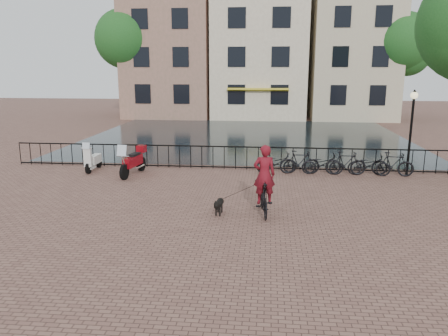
# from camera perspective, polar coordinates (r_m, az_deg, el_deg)

# --- Properties ---
(ground) EXTENTS (100.00, 100.00, 0.00)m
(ground) POSITION_cam_1_polar(r_m,az_deg,el_deg) (11.71, -1.50, -9.06)
(ground) COLOR brown
(ground) RESTS_ON ground
(canal_water) EXTENTS (20.00, 20.00, 0.00)m
(canal_water) POSITION_cam_1_polar(r_m,az_deg,el_deg) (28.43, 2.92, 4.13)
(canal_water) COLOR black
(canal_water) RESTS_ON ground
(railing) EXTENTS (20.00, 0.05, 1.02)m
(railing) POSITION_cam_1_polar(r_m,az_deg,el_deg) (19.21, 1.51, 1.33)
(railing) COLOR black
(railing) RESTS_ON ground
(canal_house_left) EXTENTS (7.50, 9.00, 12.80)m
(canal_house_left) POSITION_cam_1_polar(r_m,az_deg,el_deg) (41.76, -6.76, 15.72)
(canal_house_left) COLOR #81624B
(canal_house_left) RESTS_ON ground
(canal_house_mid) EXTENTS (8.00, 9.50, 11.80)m
(canal_house_mid) POSITION_cam_1_polar(r_m,az_deg,el_deg) (40.79, 4.70, 15.12)
(canal_house_mid) COLOR #C8B697
(canal_house_mid) RESTS_ON ground
(canal_house_right) EXTENTS (7.00, 9.00, 13.30)m
(canal_house_right) POSITION_cam_1_polar(r_m,az_deg,el_deg) (41.43, 16.29, 15.67)
(canal_house_right) COLOR #BFAA8E
(canal_house_right) RESTS_ON ground
(tree_far_left) EXTENTS (5.04, 5.04, 9.27)m
(tree_far_left) POSITION_cam_1_polar(r_m,az_deg,el_deg) (39.80, -12.87, 16.10)
(tree_far_left) COLOR black
(tree_far_left) RESTS_ON ground
(tree_far_right) EXTENTS (4.76, 4.76, 8.76)m
(tree_far_right) POSITION_cam_1_polar(r_m,az_deg,el_deg) (39.26, 22.26, 14.97)
(tree_far_right) COLOR black
(tree_far_right) RESTS_ON ground
(lamp_post) EXTENTS (0.30, 0.30, 3.45)m
(lamp_post) POSITION_cam_1_polar(r_m,az_deg,el_deg) (19.35, 23.35, 5.98)
(lamp_post) COLOR black
(lamp_post) RESTS_ON ground
(cyclist) EXTENTS (0.85, 1.90, 2.53)m
(cyclist) POSITION_cam_1_polar(r_m,az_deg,el_deg) (13.21, 5.26, -2.12)
(cyclist) COLOR black
(cyclist) RESTS_ON ground
(dog) EXTENTS (0.30, 0.80, 0.53)m
(dog) POSITION_cam_1_polar(r_m,az_deg,el_deg) (13.39, -0.66, -4.96)
(dog) COLOR black
(dog) RESTS_ON ground
(motorcycle) EXTENTS (0.81, 2.10, 1.46)m
(motorcycle) POSITION_cam_1_polar(r_m,az_deg,el_deg) (18.45, -11.83, 1.29)
(motorcycle) COLOR maroon
(motorcycle) RESTS_ON ground
(scooter) EXTENTS (0.43, 1.48, 1.37)m
(scooter) POSITION_cam_1_polar(r_m,az_deg,el_deg) (19.70, -16.73, 1.62)
(scooter) COLOR silver
(scooter) RESTS_ON ground
(parked_bike_0) EXTENTS (1.79, 0.89, 0.90)m
(parked_bike_0) POSITION_cam_1_polar(r_m,az_deg,el_deg) (18.58, 6.91, 0.68)
(parked_bike_0) COLOR black
(parked_bike_0) RESTS_ON ground
(parked_bike_1) EXTENTS (1.68, 0.55, 1.00)m
(parked_bike_1) POSITION_cam_1_polar(r_m,az_deg,el_deg) (18.62, 9.84, 0.75)
(parked_bike_1) COLOR black
(parked_bike_1) RESTS_ON ground
(parked_bike_2) EXTENTS (1.73, 0.64, 0.90)m
(parked_bike_2) POSITION_cam_1_polar(r_m,az_deg,el_deg) (18.72, 12.73, 0.54)
(parked_bike_2) COLOR black
(parked_bike_2) RESTS_ON ground
(parked_bike_3) EXTENTS (1.67, 0.51, 1.00)m
(parked_bike_3) POSITION_cam_1_polar(r_m,az_deg,el_deg) (18.85, 15.61, 0.61)
(parked_bike_3) COLOR black
(parked_bike_3) RESTS_ON ground
(parked_bike_4) EXTENTS (1.77, 0.78, 0.90)m
(parked_bike_4) POSITION_cam_1_polar(r_m,az_deg,el_deg) (19.05, 18.41, 0.40)
(parked_bike_4) COLOR black
(parked_bike_4) RESTS_ON ground
(parked_bike_5) EXTENTS (1.72, 0.72, 1.00)m
(parked_bike_5) POSITION_cam_1_polar(r_m,az_deg,el_deg) (19.27, 21.18, 0.47)
(parked_bike_5) COLOR black
(parked_bike_5) RESTS_ON ground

